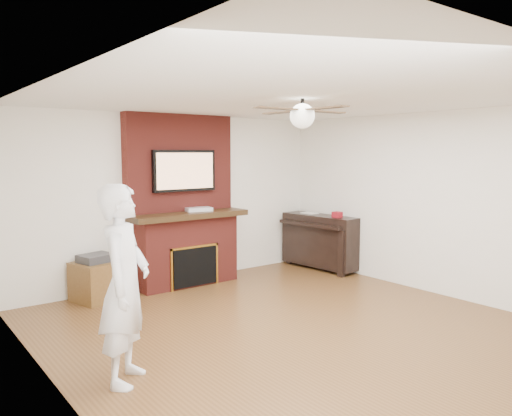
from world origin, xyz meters
TOP-DOWN VIEW (x-y plane):
  - room_shell at (0.00, 0.00)m, footprint 5.36×5.86m
  - fireplace at (0.00, 2.55)m, footprint 1.78×0.64m
  - tv at (0.00, 2.50)m, footprint 1.00×0.08m
  - ceiling_fan at (-0.00, 0.00)m, footprint 1.21×1.21m
  - person at (-1.98, 0.02)m, footprint 0.72×0.74m
  - side_table at (-1.35, 2.48)m, footprint 0.65×0.65m
  - piano at (2.28, 2.00)m, footprint 0.62×1.41m
  - cable_box at (0.20, 2.45)m, footprint 0.41×0.28m
  - candle_orange at (-0.07, 2.36)m, footprint 0.07×0.07m
  - candle_green at (0.03, 2.29)m, footprint 0.07×0.07m
  - candle_cream at (0.01, 2.31)m, footprint 0.07×0.07m
  - candle_blue at (0.29, 2.32)m, footprint 0.06×0.06m
  - candle_green_extra at (0.09, 2.29)m, footprint 0.07×0.07m

SIDE VIEW (x-z plane):
  - candle_blue at x=0.29m, z-range 0.00..0.07m
  - candle_green at x=0.03m, z-range 0.00..0.09m
  - candle_green_extra at x=0.09m, z-range 0.00..0.09m
  - candle_cream at x=0.01m, z-range 0.00..0.09m
  - candle_orange at x=-0.07m, z-range 0.00..0.13m
  - side_table at x=-1.35m, z-range -0.02..0.59m
  - piano at x=2.28m, z-range -0.01..0.98m
  - person at x=-1.98m, z-range 0.00..1.69m
  - fireplace at x=0.00m, z-range -0.25..2.25m
  - cable_box at x=0.20m, z-range 1.08..1.13m
  - room_shell at x=0.00m, z-range -0.18..2.68m
  - tv at x=0.00m, z-range 1.38..1.98m
  - ceiling_fan at x=0.00m, z-range 2.18..2.49m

